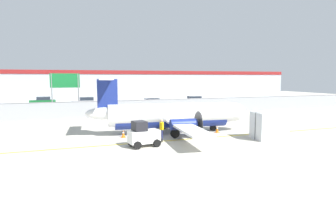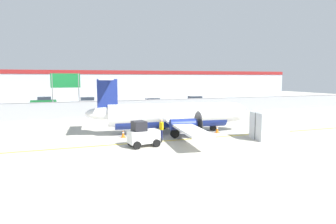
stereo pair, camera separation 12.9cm
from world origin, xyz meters
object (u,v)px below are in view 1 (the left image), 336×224
(traffic_cone_far_left, at_px, (195,132))
(cargo_container, at_px, (269,126))
(parked_car_1, at_px, (86,102))
(parked_car_2, at_px, (153,103))
(baggage_tug, at_px, (143,135))
(parked_car_0, at_px, (43,101))
(parked_car_3, at_px, (194,101))
(traffic_cone_near_right, at_px, (217,129))
(ground_crew_worker, at_px, (162,128))
(highway_sign, at_px, (65,84))
(commuter_airplane, at_px, (175,115))
(traffic_cone_near_left, at_px, (123,134))

(traffic_cone_far_left, bearing_deg, cargo_container, -34.81)
(parked_car_1, height_order, parked_car_2, same)
(traffic_cone_far_left, bearing_deg, baggage_tug, -154.23)
(parked_car_0, relative_size, parked_car_2, 0.98)
(parked_car_3, bearing_deg, traffic_cone_near_right, 72.00)
(ground_crew_worker, relative_size, highway_sign, 0.31)
(traffic_cone_near_right, relative_size, parked_car_3, 0.15)
(cargo_container, relative_size, parked_car_2, 0.61)
(ground_crew_worker, relative_size, parked_car_2, 0.39)
(traffic_cone_near_right, bearing_deg, commuter_airplane, 162.15)
(baggage_tug, height_order, parked_car_2, baggage_tug)
(parked_car_3, bearing_deg, highway_sign, 22.82)
(parked_car_1, bearing_deg, parked_car_2, 146.68)
(commuter_airplane, xyz_separation_m, traffic_cone_far_left, (1.19, -1.69, -1.29))
(cargo_container, bearing_deg, traffic_cone_near_right, 129.76)
(commuter_airplane, xyz_separation_m, traffic_cone_near_left, (-4.79, -0.48, -1.29))
(cargo_container, distance_m, parked_car_2, 26.30)
(parked_car_2, bearing_deg, highway_sign, -152.61)
(commuter_airplane, bearing_deg, traffic_cone_near_left, -167.96)
(traffic_cone_near_right, xyz_separation_m, parked_car_2, (0.76, 22.26, 0.58))
(commuter_airplane, relative_size, parked_car_3, 3.77)
(parked_car_1, bearing_deg, ground_crew_worker, 95.83)
(parked_car_2, bearing_deg, parked_car_1, 151.45)
(parked_car_1, relative_size, parked_car_3, 0.99)
(baggage_tug, relative_size, traffic_cone_far_left, 3.85)
(commuter_airplane, distance_m, traffic_cone_far_left, 2.44)
(ground_crew_worker, height_order, highway_sign, highway_sign)
(traffic_cone_near_right, distance_m, parked_car_0, 35.94)
(parked_car_3, relative_size, highway_sign, 0.78)
(baggage_tug, bearing_deg, parked_car_2, 63.19)
(parked_car_2, bearing_deg, traffic_cone_near_left, -108.77)
(traffic_cone_far_left, bearing_deg, ground_crew_worker, -164.42)
(parked_car_1, relative_size, highway_sign, 0.77)
(cargo_container, height_order, traffic_cone_far_left, cargo_container)
(commuter_airplane, xyz_separation_m, cargo_container, (6.17, -5.16, -0.50))
(ground_crew_worker, height_order, parked_car_2, same)
(ground_crew_worker, xyz_separation_m, traffic_cone_far_left, (3.33, 0.93, -0.64))
(traffic_cone_near_right, relative_size, highway_sign, 0.12)
(traffic_cone_near_right, xyz_separation_m, parked_car_1, (-9.09, 28.64, 0.58))
(commuter_airplane, bearing_deg, baggage_tug, -127.61)
(traffic_cone_near_right, xyz_separation_m, parked_car_0, (-16.00, 32.17, 0.58))
(parked_car_1, bearing_deg, traffic_cone_far_left, 102.38)
(ground_crew_worker, bearing_deg, traffic_cone_near_right, -159.92)
(parked_car_2, height_order, parked_car_3, same)
(parked_car_1, bearing_deg, baggage_tug, 91.99)
(traffic_cone_far_left, height_order, parked_car_0, parked_car_0)
(commuter_airplane, xyz_separation_m, highway_sign, (-8.90, 15.42, 2.54))
(commuter_airplane, distance_m, parked_car_3, 26.83)
(traffic_cone_far_left, bearing_deg, traffic_cone_near_left, 168.49)
(commuter_airplane, distance_m, ground_crew_worker, 3.44)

